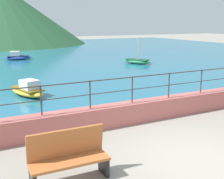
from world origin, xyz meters
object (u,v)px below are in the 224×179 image
object	(u,v)px
bench_main	(68,156)
boat_3	(17,57)
boat_1	(137,61)
boat_4	(28,90)

from	to	relation	value
bench_main	boat_3	xyz separation A→B (m)	(2.57, 21.29, -0.23)
boat_1	boat_3	bearing A→B (deg)	139.68
boat_3	boat_4	bearing A→B (deg)	-97.89
bench_main	boat_4	size ratio (longest dim) A/B	0.69
boat_1	boat_3	size ratio (longest dim) A/B	0.99
boat_1	boat_4	world-z (taller)	boat_1
boat_4	boat_3	bearing A→B (deg)	82.11
boat_1	boat_3	xyz separation A→B (m)	(-8.14, 6.91, 0.06)
bench_main	boat_4	xyz separation A→B (m)	(0.70, 7.75, -0.23)
bench_main	boat_1	distance (m)	17.94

